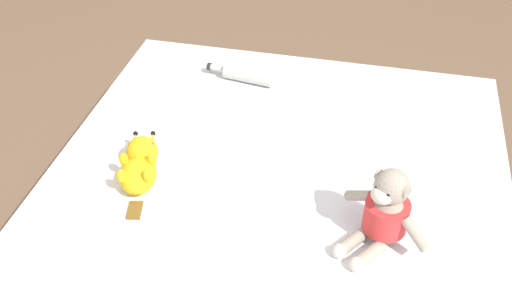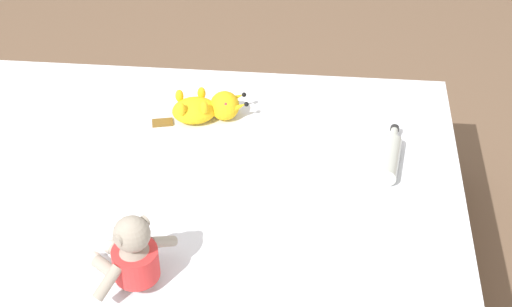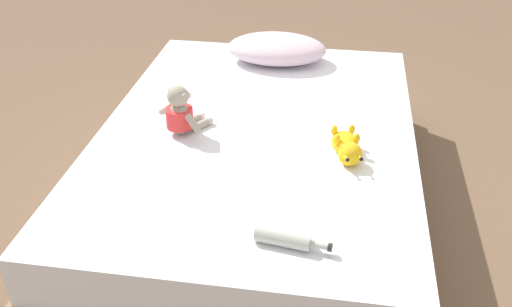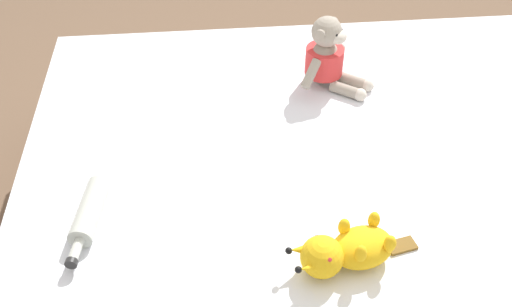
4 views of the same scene
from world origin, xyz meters
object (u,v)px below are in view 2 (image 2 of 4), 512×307
object	(u,v)px
plush_monkey	(133,256)
plush_yellow_creature	(207,108)
glass_bottle	(390,158)
bed	(134,249)

from	to	relation	value
plush_monkey	plush_yellow_creature	bearing A→B (deg)	-7.25
plush_yellow_creature	glass_bottle	xyz separation A→B (m)	(-0.19, -0.60, -0.02)
plush_monkey	plush_yellow_creature	distance (m)	0.75
glass_bottle	bed	bearing A→B (deg)	105.43
bed	glass_bottle	xyz separation A→B (m)	(0.22, -0.79, 0.26)
bed	plush_monkey	bearing A→B (deg)	-163.61
plush_monkey	plush_yellow_creature	world-z (taller)	plush_monkey
bed	plush_monkey	xyz separation A→B (m)	(-0.33, -0.10, 0.32)
plush_monkey	bed	bearing A→B (deg)	16.39
bed	plush_monkey	world-z (taller)	plush_monkey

